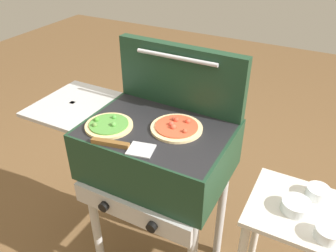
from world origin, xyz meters
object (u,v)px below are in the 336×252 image
Objects in this scene: topping_bowl_far at (318,192)px; pizza_pepperoni at (177,127)px; pizza_veggie at (109,125)px; prep_table at (297,244)px; topping_bowl_near at (296,206)px; topping_bowl_middle at (328,234)px; grill at (155,153)px; spatula at (123,146)px.

pizza_pepperoni is at bearing -172.55° from topping_bowl_far.
pizza_veggie is at bearing -155.78° from pizza_pepperoni.
prep_table is 0.22m from topping_bowl_near.
pizza_pepperoni is at bearing 177.73° from prep_table.
topping_bowl_near is at bearing 146.38° from topping_bowl_middle.
topping_bowl_middle is (0.76, -0.10, -0.03)m from grill.
grill is 3.61× the size of spatula.
pizza_veggie is 0.78× the size of spatula.
spatula is 0.71m from topping_bowl_near.
grill reaches higher than topping_bowl_middle.
topping_bowl_far is (0.73, 0.30, -0.18)m from spatula.
grill is at bearing 79.50° from spatula.
topping_bowl_far is at bearing 12.91° from pizza_veggie.
pizza_veggie is 0.95m from topping_bowl_middle.
grill is 0.25m from pizza_veggie.
spatula is 2.40× the size of topping_bowl_near.
topping_bowl_near is 0.14m from topping_bowl_far.
pizza_pepperoni is 0.25m from spatula.
grill is at bearing 172.70° from topping_bowl_middle.
topping_bowl_near is at bearing 5.65° from pizza_veggie.
prep_table is at bearing 15.42° from spatula.
spatula is at bearing -165.08° from topping_bowl_near.
pizza_veggie reaches higher than prep_table.
topping_bowl_far is (0.06, 0.12, 0.00)m from topping_bowl_near.
topping_bowl_near is at bearing -4.39° from pizza_pepperoni.
topping_bowl_near is (0.54, -0.04, -0.18)m from pizza_pepperoni.
spatula is (0.14, -0.10, -0.00)m from pizza_veggie.
topping_bowl_far is 0.21m from topping_bowl_middle.
topping_bowl_near is at bearing -118.36° from topping_bowl_far.
pizza_pepperoni is 0.32× the size of prep_table.
grill is 0.72m from prep_table.
pizza_pepperoni is 0.63m from topping_bowl_far.
spatula is 2.88× the size of topping_bowl_middle.
grill is at bearing -171.33° from topping_bowl_far.
spatula is at bearing -35.00° from pizza_veggie.
pizza_veggie reaches higher than topping_bowl_middle.
pizza_pepperoni and pizza_veggie have the same top height.
grill is 1.35× the size of prep_table.
spatula is 0.81m from topping_bowl_far.
topping_bowl_near is (-0.04, -0.02, 0.22)m from prep_table.
spatula is (-0.04, -0.19, 0.15)m from grill.
pizza_veggie reaches higher than topping_bowl_near.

